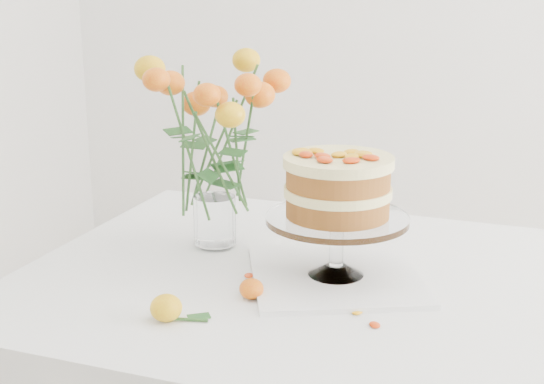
{
  "coord_description": "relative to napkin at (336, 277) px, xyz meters",
  "views": [
    {
      "loc": [
        0.26,
        -1.33,
        1.32
      ],
      "look_at": [
        -0.25,
        0.04,
        0.91
      ],
      "focal_mm": 50.0,
      "sensor_mm": 36.0,
      "label": 1
    }
  ],
  "objects": [
    {
      "name": "loose_rose_near",
      "position": [
        -0.22,
        -0.28,
        0.02
      ],
      "size": [
        0.1,
        0.06,
        0.05
      ],
      "rotation": [
        0.0,
        0.0,
        0.23
      ],
      "color": "yellow",
      "rests_on": "table"
    },
    {
      "name": "stray_petal_a",
      "position": [
        -0.02,
        -0.1,
        -0.0
      ],
      "size": [
        0.03,
        0.02,
        0.0
      ],
      "primitive_type": "ellipsoid",
      "color": "#F9A70F",
      "rests_on": "table"
    },
    {
      "name": "table",
      "position": [
        0.1,
        0.0,
        -0.09
      ],
      "size": [
        1.43,
        0.93,
        0.76
      ],
      "color": "#A2815E",
      "rests_on": "ground"
    },
    {
      "name": "stray_petal_c",
      "position": [
        0.12,
        -0.18,
        -0.0
      ],
      "size": [
        0.03,
        0.02,
        0.0
      ],
      "primitive_type": "ellipsoid",
      "color": "#F9A70F",
      "rests_on": "table"
    },
    {
      "name": "stray_petal_b",
      "position": [
        0.08,
        -0.14,
        -0.0
      ],
      "size": [
        0.03,
        0.02,
        0.0
      ],
      "primitive_type": "ellipsoid",
      "color": "#F9A70F",
      "rests_on": "table"
    },
    {
      "name": "cake_stand",
      "position": [
        -0.0,
        -0.0,
        0.17
      ],
      "size": [
        0.27,
        0.27,
        0.24
      ],
      "rotation": [
        0.0,
        0.0,
        0.33
      ],
      "color": "white",
      "rests_on": "napkin"
    },
    {
      "name": "loose_rose_far",
      "position": [
        -0.12,
        -0.14,
        0.01
      ],
      "size": [
        0.08,
        0.04,
        0.04
      ],
      "rotation": [
        0.0,
        0.0,
        -0.25
      ],
      "color": "#E23E0B",
      "rests_on": "table"
    },
    {
      "name": "napkin",
      "position": [
        0.0,
        0.0,
        0.0
      ],
      "size": [
        0.42,
        0.42,
        0.01
      ],
      "primitive_type": "cube",
      "rotation": [
        0.0,
        0.0,
        0.44
      ],
      "color": "white",
      "rests_on": "table"
    },
    {
      "name": "rose_vase",
      "position": [
        -0.3,
        0.09,
        0.26
      ],
      "size": [
        0.37,
        0.37,
        0.45
      ],
      "rotation": [
        0.0,
        0.0,
        0.29
      ],
      "color": "white",
      "rests_on": "table"
    },
    {
      "name": "stray_petal_d",
      "position": [
        -0.16,
        -0.05,
        -0.0
      ],
      "size": [
        0.03,
        0.02,
        0.0
      ],
      "primitive_type": "ellipsoid",
      "color": "#F9A70F",
      "rests_on": "table"
    }
  ]
}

